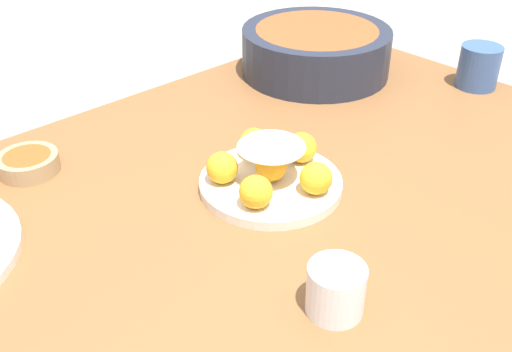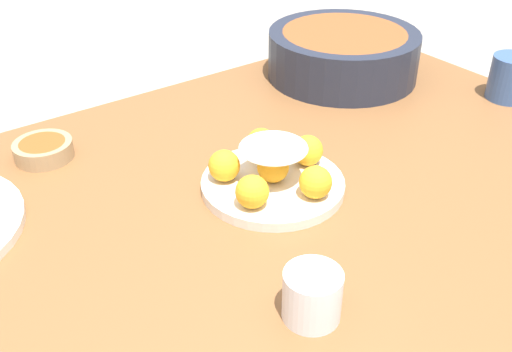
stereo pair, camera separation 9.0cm
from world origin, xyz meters
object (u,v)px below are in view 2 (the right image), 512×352
object	(u,v)px
cup_near	(312,295)
cup_far	(511,78)
dining_table	(240,258)
sauce_bowl	(43,149)
serving_bowl	(343,53)
cake_plate	(273,173)

from	to	relation	value
cup_near	cup_far	bearing A→B (deg)	17.32
dining_table	sauce_bowl	size ratio (longest dim) A/B	14.59
serving_bowl	cup_far	xyz separation A→B (m)	(0.19, -0.28, -0.01)
dining_table	cup_far	xyz separation A→B (m)	(0.66, -0.01, 0.14)
serving_bowl	cup_near	size ratio (longest dim) A/B	4.57
sauce_bowl	cup_near	world-z (taller)	cup_near
dining_table	serving_bowl	distance (m)	0.56
dining_table	cup_near	xyz separation A→B (m)	(-0.06, -0.23, 0.13)
serving_bowl	cup_far	size ratio (longest dim) A/B	3.63
cake_plate	sauce_bowl	size ratio (longest dim) A/B	2.28
cup_near	cup_far	size ratio (longest dim) A/B	0.79
cup_near	dining_table	bearing A→B (deg)	76.40
cake_plate	cup_near	world-z (taller)	cake_plate
dining_table	cake_plate	xyz separation A→B (m)	(0.07, 0.01, 0.13)
dining_table	cake_plate	size ratio (longest dim) A/B	6.40
dining_table	sauce_bowl	xyz separation A→B (m)	(-0.18, 0.32, 0.12)
serving_bowl	cup_far	world-z (taller)	serving_bowl
sauce_bowl	cup_near	bearing A→B (deg)	-76.92
cup_near	serving_bowl	bearing A→B (deg)	44.08
cup_far	dining_table	bearing A→B (deg)	179.26
cake_plate	cup_far	size ratio (longest dim) A/B	2.53
cake_plate	cup_near	xyz separation A→B (m)	(-0.13, -0.24, 0.00)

